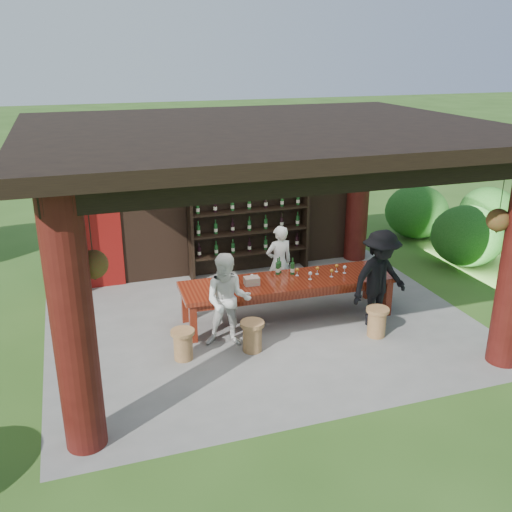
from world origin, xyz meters
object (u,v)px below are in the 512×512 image
object	(u,v)px
stool_near_left	(252,335)
stool_near_right	(377,321)
wine_shelf	(249,222)
napkin_basket	(252,281)
guest_man	(380,279)
host	(279,263)
stool_far_left	(183,344)
guest_woman	(228,301)
tasting_table	(288,286)

from	to	relation	value
stool_near_left	stool_near_right	size ratio (longest dim) A/B	1.01
wine_shelf	napkin_basket	size ratio (longest dim) A/B	10.08
guest_man	host	bearing A→B (deg)	113.82
stool_far_left	guest_woman	world-z (taller)	guest_woman
wine_shelf	stool_far_left	distance (m)	3.95
tasting_table	stool_far_left	xyz separation A→B (m)	(-2.09, -0.84, -0.37)
guest_man	wine_shelf	bearing A→B (deg)	99.90
tasting_table	stool_near_left	distance (m)	1.40
tasting_table	guest_man	distance (m)	1.61
stool_near_left	guest_woman	size ratio (longest dim) A/B	0.32
wine_shelf	host	size ratio (longest dim) A/B	1.76
guest_man	napkin_basket	bearing A→B (deg)	145.96
wine_shelf	guest_man	world-z (taller)	wine_shelf
stool_near_left	wine_shelf	bearing A→B (deg)	72.95
stool_near_right	stool_near_left	bearing A→B (deg)	175.15
stool_near_right	host	bearing A→B (deg)	117.97
guest_woman	stool_near_right	bearing A→B (deg)	6.93
wine_shelf	napkin_basket	world-z (taller)	wine_shelf
stool_near_left	host	distance (m)	2.16
stool_near_left	stool_far_left	distance (m)	1.12
guest_woman	napkin_basket	bearing A→B (deg)	63.65
wine_shelf	tasting_table	world-z (taller)	wine_shelf
stool_near_left	guest_woman	world-z (taller)	guest_woman
stool_near_left	host	size ratio (longest dim) A/B	0.34
stool_near_left	stool_far_left	bearing A→B (deg)	175.04
tasting_table	host	xyz separation A→B (m)	(0.15, 0.85, 0.11)
host	guest_woman	world-z (taller)	guest_woman
wine_shelf	stool_near_right	xyz separation A→B (m)	(1.16, -3.48, -0.88)
stool_near_left	stool_far_left	size ratio (longest dim) A/B	1.03
stool_near_right	napkin_basket	bearing A→B (deg)	149.26
stool_far_left	napkin_basket	world-z (taller)	napkin_basket
stool_near_right	guest_woman	size ratio (longest dim) A/B	0.32
stool_near_right	guest_man	xyz separation A→B (m)	(0.19, 0.33, 0.61)
stool_near_left	napkin_basket	world-z (taller)	napkin_basket
tasting_table	host	size ratio (longest dim) A/B	2.59
stool_near_right	guest_woman	bearing A→B (deg)	168.32
guest_woman	guest_man	bearing A→B (deg)	14.69
stool_far_left	wine_shelf	bearing A→B (deg)	56.42
tasting_table	stool_near_left	xyz separation A→B (m)	(-0.97, -0.93, -0.37)
stool_near_left	host	xyz separation A→B (m)	(1.12, 1.78, 0.47)
host	guest_woman	xyz separation A→B (m)	(-1.43, -1.45, 0.05)
stool_far_left	guest_woman	size ratio (longest dim) A/B	0.31
guest_man	napkin_basket	world-z (taller)	guest_man
tasting_table	wine_shelf	bearing A→B (deg)	89.09
guest_man	napkin_basket	distance (m)	2.21
tasting_table	stool_far_left	world-z (taller)	tasting_table
tasting_table	stool_near_right	distance (m)	1.68
stool_near_left	stool_near_right	bearing A→B (deg)	-4.85
tasting_table	stool_far_left	size ratio (longest dim) A/B	7.76
stool_far_left	host	bearing A→B (deg)	36.98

